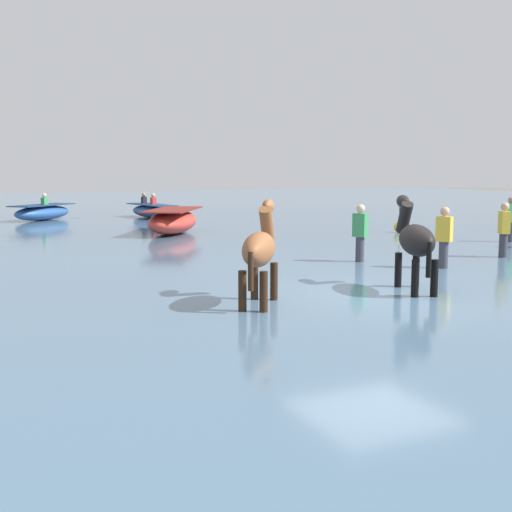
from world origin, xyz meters
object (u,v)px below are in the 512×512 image
object	(u,v)px
horse_lead_black	(415,243)
person_onlooker_left	(360,237)
boat_far_inshore	(43,212)
person_wading_mid	(444,242)
channel_buoy	(399,227)
person_onlooker_right	(510,223)
boat_mid_outer	(152,211)
boat_far_offshore	(173,221)
person_wading_close	(504,234)
horse_trailing_chestnut	(260,252)

from	to	relation	value
horse_lead_black	person_onlooker_left	xyz separation A→B (m)	(1.26, 3.53, -0.29)
boat_far_inshore	person_wading_mid	world-z (taller)	person_wading_mid
horse_lead_black	channel_buoy	world-z (taller)	horse_lead_black
person_onlooker_right	horse_lead_black	bearing A→B (deg)	-145.93
horse_lead_black	boat_mid_outer	xyz separation A→B (m)	(0.91, 19.19, -0.54)
horse_lead_black	boat_mid_outer	size ratio (longest dim) A/B	0.56
boat_far_offshore	person_onlooker_right	distance (m)	10.60
person_onlooker_left	boat_far_inshore	bearing A→B (deg)	106.70
person_wading_close	horse_lead_black	bearing A→B (deg)	-150.93
person_onlooker_right	channel_buoy	size ratio (longest dim) A/B	1.88
horse_lead_black	boat_far_offshore	bearing A→B (deg)	92.40
person_wading_close	channel_buoy	bearing A→B (deg)	74.96
boat_mid_outer	person_onlooker_left	distance (m)	15.67
person_onlooker_right	person_wading_mid	distance (m)	6.28
horse_trailing_chestnut	boat_far_offshore	bearing A→B (deg)	78.29
horse_trailing_chestnut	person_wading_mid	size ratio (longest dim) A/B	1.18
person_onlooker_left	person_wading_mid	xyz separation A→B (m)	(1.06, -1.62, 0.00)
horse_lead_black	boat_far_offshore	world-z (taller)	horse_lead_black
horse_trailing_chestnut	boat_far_inshore	xyz separation A→B (m)	(-0.69, 19.75, -0.51)
horse_lead_black	horse_trailing_chestnut	size ratio (longest dim) A/B	1.01
horse_lead_black	person_wading_mid	xyz separation A→B (m)	(2.32, 1.91, -0.29)
person_onlooker_left	channel_buoy	world-z (taller)	person_onlooker_left
person_onlooker_left	person_wading_close	distance (m)	3.69
boat_far_inshore	channel_buoy	size ratio (longest dim) A/B	3.56
horse_trailing_chestnut	boat_far_offshore	world-z (taller)	horse_trailing_chestnut
horse_trailing_chestnut	boat_mid_outer	distance (m)	19.48
horse_trailing_chestnut	person_wading_close	world-z (taller)	horse_trailing_chestnut
boat_far_offshore	person_wading_close	distance (m)	10.68
horse_lead_black	boat_mid_outer	distance (m)	19.22
person_onlooker_right	person_wading_close	bearing A→B (deg)	-138.53
horse_lead_black	person_onlooker_left	distance (m)	3.76
boat_far_inshore	person_wading_mid	distance (m)	18.91
boat_far_offshore	channel_buoy	distance (m)	7.65
person_onlooker_right	boat_far_offshore	bearing A→B (deg)	140.43
person_wading_close	channel_buoy	distance (m)	6.48
horse_lead_black	person_wading_mid	size ratio (longest dim) A/B	1.20
horse_lead_black	person_onlooker_right	distance (m)	9.27
person_onlooker_right	channel_buoy	world-z (taller)	person_onlooker_right
person_onlooker_right	horse_trailing_chestnut	bearing A→B (deg)	-154.42
horse_trailing_chestnut	person_wading_mid	bearing A→B (deg)	18.96
horse_trailing_chestnut	boat_far_inshore	bearing A→B (deg)	91.99
person_wading_close	channel_buoy	world-z (taller)	person_wading_close
horse_trailing_chestnut	channel_buoy	world-z (taller)	horse_trailing_chestnut
person_wading_mid	boat_far_offshore	bearing A→B (deg)	105.69
boat_mid_outer	person_wading_close	size ratio (longest dim) A/B	2.16
horse_trailing_chestnut	boat_far_inshore	distance (m)	19.77
boat_mid_outer	boat_far_inshore	distance (m)	4.60
person_onlooker_left	channel_buoy	bearing A→B (deg)	45.76
horse_trailing_chestnut	boat_mid_outer	bearing A→B (deg)	78.56
horse_lead_black	channel_buoy	bearing A→B (deg)	53.86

